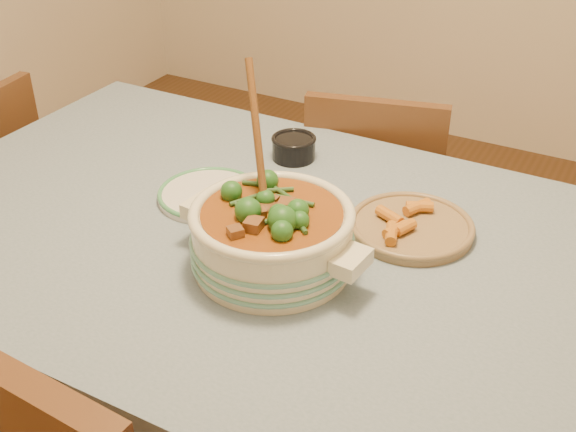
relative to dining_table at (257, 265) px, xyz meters
The scene contains 6 objects.
dining_table is the anchor object (origin of this frame).
stew_casserole 0.22m from the dining_table, 44.51° to the right, with size 0.41×0.34×0.38m.
white_plate 0.21m from the dining_table, 157.71° to the left, with size 0.30×0.30×0.02m.
condiment_bowl 0.37m from the dining_table, 104.71° to the left, with size 0.11×0.11×0.06m.
fried_plate 0.35m from the dining_table, 27.98° to the left, with size 0.30×0.30×0.05m.
chair_far 0.71m from the dining_table, 89.49° to the left, with size 0.48×0.48×0.85m.
Camera 1 is at (0.69, -1.11, 1.61)m, focal length 45.00 mm.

